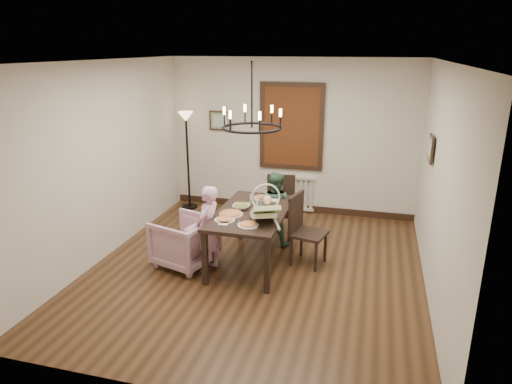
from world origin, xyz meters
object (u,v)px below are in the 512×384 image
at_px(seated_man, 274,214).
at_px(baby_bouncer, 265,210).
at_px(chair_right, 309,230).
at_px(floor_lamp, 188,162).
at_px(armchair, 185,241).
at_px(dining_table, 252,217).
at_px(drinking_glass, 261,202).
at_px(elderly_woman, 208,236).
at_px(chair_far, 279,208).

bearing_deg(seated_man, baby_bouncer, 105.91).
relative_size(chair_right, floor_lamp, 0.57).
bearing_deg(seated_man, armchair, 53.93).
distance_m(dining_table, floor_lamp, 2.66).
bearing_deg(drinking_glass, baby_bouncer, -70.96).
distance_m(chair_right, elderly_woman, 1.41).
bearing_deg(drinking_glass, chair_far, 81.63).
xyz_separation_m(dining_table, elderly_woman, (-0.51, -0.38, -0.20)).
distance_m(dining_table, baby_bouncer, 0.54).
relative_size(chair_right, drinking_glass, 8.09).
bearing_deg(elderly_woman, chair_right, 123.40).
xyz_separation_m(armchair, elderly_woman, (0.39, -0.08, 0.16)).
xyz_separation_m(chair_far, seated_man, (-0.03, -0.22, -0.03)).
xyz_separation_m(armchair, seated_man, (1.07, 1.03, 0.13)).
xyz_separation_m(armchair, floor_lamp, (-0.89, 2.26, 0.55)).
distance_m(dining_table, seated_man, 0.78).
height_order(elderly_woman, floor_lamp, floor_lamp).
relative_size(chair_far, seated_man, 1.06).
xyz_separation_m(dining_table, chair_far, (0.19, 0.95, -0.19)).
relative_size(baby_bouncer, drinking_glass, 4.26).
height_order(armchair, elderly_woman, elderly_woman).
height_order(chair_far, seated_man, chair_far).
bearing_deg(chair_far, chair_right, -57.64).
height_order(chair_right, drinking_glass, chair_right).
bearing_deg(baby_bouncer, dining_table, 103.47).
relative_size(elderly_woman, baby_bouncer, 1.86).
relative_size(chair_right, baby_bouncer, 1.90).
bearing_deg(floor_lamp, armchair, -68.60).
height_order(elderly_woman, drinking_glass, elderly_woman).
bearing_deg(chair_right, drinking_glass, 100.92).
bearing_deg(seated_man, chair_right, 147.76).
bearing_deg(floor_lamp, seated_man, -32.19).
xyz_separation_m(dining_table, seated_man, (0.16, 0.73, -0.22)).
height_order(armchair, baby_bouncer, baby_bouncer).
relative_size(dining_table, chair_far, 1.64).
distance_m(chair_far, floor_lamp, 2.26).
bearing_deg(armchair, dining_table, 124.96).
height_order(dining_table, floor_lamp, floor_lamp).
bearing_deg(chair_far, drinking_glass, -103.41).
bearing_deg(chair_far, floor_lamp, 147.87).
height_order(seated_man, baby_bouncer, baby_bouncer).
distance_m(chair_right, drinking_glass, 0.78).
bearing_deg(chair_right, baby_bouncer, 150.82).
bearing_deg(armchair, drinking_glass, 133.59).
bearing_deg(baby_bouncer, seated_man, 73.60).
bearing_deg(baby_bouncer, chair_right, 24.83).
height_order(dining_table, armchair, dining_table).
height_order(armchair, floor_lamp, floor_lamp).
xyz_separation_m(chair_right, seated_man, (-0.62, 0.56, -0.03)).
xyz_separation_m(dining_table, drinking_glass, (0.08, 0.20, 0.15)).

